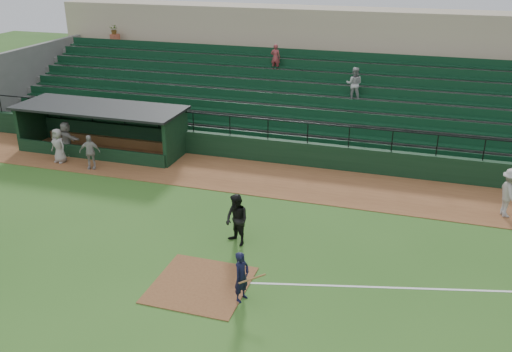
% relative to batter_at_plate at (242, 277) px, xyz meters
% --- Properties ---
extents(ground, '(90.00, 90.00, 0.00)m').
position_rel_batter_at_plate_xyz_m(ground, '(-1.52, 1.34, -0.82)').
color(ground, '#2E5B1D').
rests_on(ground, ground).
extents(warning_track, '(40.00, 4.00, 0.03)m').
position_rel_batter_at_plate_xyz_m(warning_track, '(-1.52, 9.34, -0.81)').
color(warning_track, brown).
rests_on(warning_track, ground).
extents(home_plate_dirt, '(3.00, 3.00, 0.03)m').
position_rel_batter_at_plate_xyz_m(home_plate_dirt, '(-1.52, 0.34, -0.81)').
color(home_plate_dirt, brown).
rests_on(home_plate_dirt, ground).
extents(foul_line, '(17.49, 4.44, 0.01)m').
position_rel_batter_at_plate_xyz_m(foul_line, '(6.48, 2.54, -0.82)').
color(foul_line, white).
rests_on(foul_line, ground).
extents(stadium_structure, '(38.00, 13.08, 6.40)m').
position_rel_batter_at_plate_xyz_m(stadium_structure, '(-1.52, 17.80, 1.48)').
color(stadium_structure, black).
rests_on(stadium_structure, ground).
extents(dugout, '(8.90, 3.20, 2.42)m').
position_rel_batter_at_plate_xyz_m(dugout, '(-11.27, 10.90, 0.51)').
color(dugout, black).
rests_on(dugout, ground).
extents(batter_at_plate, '(1.07, 0.71, 1.64)m').
position_rel_batter_at_plate_xyz_m(batter_at_plate, '(0.00, 0.00, 0.00)').
color(batter_at_plate, black).
rests_on(batter_at_plate, ground).
extents(umpire, '(1.19, 1.12, 1.93)m').
position_rel_batter_at_plate_xyz_m(umpire, '(-1.27, 3.22, 0.14)').
color(umpire, black).
rests_on(umpire, ground).
extents(runner, '(1.04, 1.44, 2.01)m').
position_rel_batter_at_plate_xyz_m(runner, '(8.32, 8.51, 0.21)').
color(runner, '#9D9993').
rests_on(runner, warning_track).
extents(dugout_player_a, '(1.08, 0.73, 1.71)m').
position_rel_batter_at_plate_xyz_m(dugout_player_a, '(-10.45, 8.00, 0.06)').
color(dugout_player_a, '#A7A19C').
rests_on(dugout_player_a, warning_track).
extents(dugout_player_b, '(0.95, 0.73, 1.74)m').
position_rel_batter_at_plate_xyz_m(dugout_player_b, '(-12.42, 8.29, 0.08)').
color(dugout_player_b, gray).
rests_on(dugout_player_b, warning_track).
extents(dugout_player_c, '(1.74, 1.16, 1.80)m').
position_rel_batter_at_plate_xyz_m(dugout_player_c, '(-12.62, 9.26, 0.11)').
color(dugout_player_c, '#9B9591').
rests_on(dugout_player_c, warning_track).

